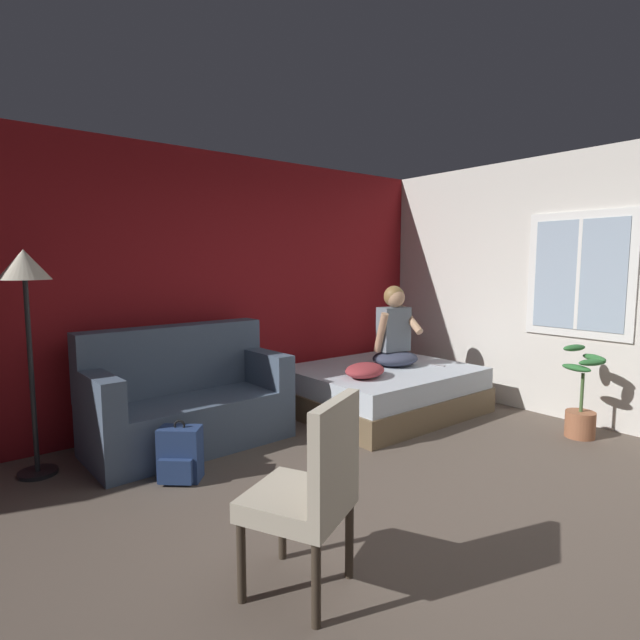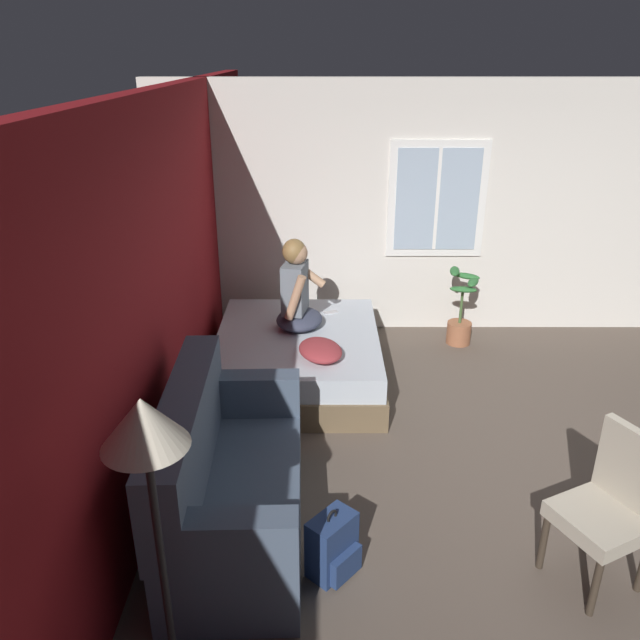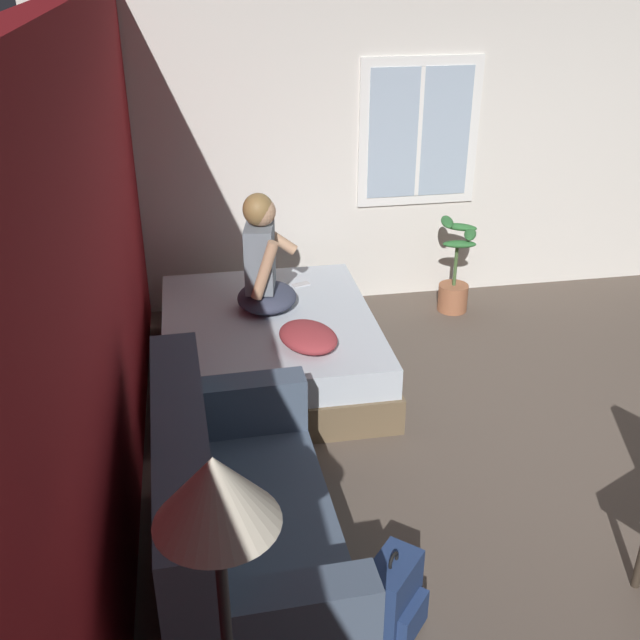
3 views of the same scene
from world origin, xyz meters
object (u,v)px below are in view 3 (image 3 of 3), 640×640
at_px(backpack, 393,597).
at_px(floor_lamp, 219,536).
at_px(couch, 237,530).
at_px(throw_pillow, 308,337).
at_px(person_seated, 263,263).
at_px(bed, 269,347).
at_px(cell_phone, 301,284).
at_px(potted_plant, 455,279).

height_order(backpack, floor_lamp, floor_lamp).
distance_m(couch, throw_pillow, 1.72).
xyz_separation_m(couch, person_seated, (2.25, -0.39, 0.44)).
relative_size(person_seated, throw_pillow, 1.82).
height_order(person_seated, throw_pillow, person_seated).
bearing_deg(bed, cell_phone, -31.36).
height_order(person_seated, potted_plant, person_seated).
bearing_deg(person_seated, cell_phone, -43.14).
relative_size(bed, throw_pillow, 3.88).
bearing_deg(bed, backpack, -173.04).
bearing_deg(couch, potted_plant, -36.09).
xyz_separation_m(couch, backpack, (-0.36, -0.69, -0.20)).
relative_size(throw_pillow, floor_lamp, 0.28).
xyz_separation_m(couch, potted_plant, (2.90, -2.12, -0.09)).
bearing_deg(person_seated, backpack, -173.41).
relative_size(couch, potted_plant, 2.03).
xyz_separation_m(cell_phone, potted_plant, (0.30, -1.40, -0.18)).
height_order(floor_lamp, potted_plant, floor_lamp).
bearing_deg(bed, potted_plant, -64.32).
bearing_deg(cell_phone, backpack, 159.99).
relative_size(bed, potted_plant, 2.19).
xyz_separation_m(bed, throw_pillow, (-0.48, -0.22, 0.31)).
relative_size(person_seated, floor_lamp, 0.51).
xyz_separation_m(bed, couch, (-2.07, 0.39, 0.16)).
bearing_deg(bed, floor_lamp, 171.55).
distance_m(bed, throw_pillow, 0.61).
bearing_deg(cell_phone, couch, 145.16).
height_order(couch, person_seated, person_seated).
bearing_deg(couch, backpack, -117.41).
bearing_deg(backpack, potted_plant, -23.64).
distance_m(bed, backpack, 2.45).
xyz_separation_m(couch, floor_lamp, (-1.16, 0.09, 1.04)).
bearing_deg(couch, throw_pillow, -20.88).
bearing_deg(couch, person_seated, -9.74).
relative_size(floor_lamp, potted_plant, 2.00).
distance_m(throw_pillow, potted_plant, 2.01).
relative_size(couch, cell_phone, 11.97).
bearing_deg(throw_pillow, floor_lamp, 165.81).
relative_size(bed, couch, 1.08).
bearing_deg(backpack, floor_lamp, 136.07).
xyz_separation_m(couch, cell_phone, (2.61, -0.72, 0.09)).
bearing_deg(floor_lamp, couch, -4.37).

